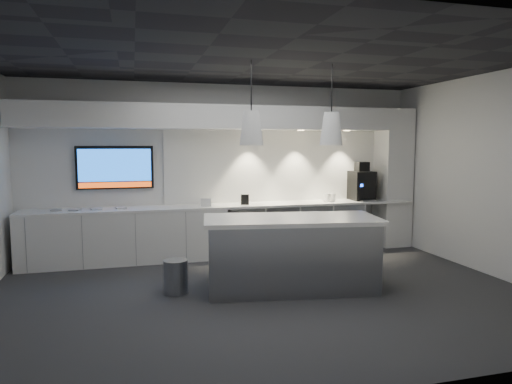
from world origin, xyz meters
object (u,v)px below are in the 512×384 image
object	(u,v)px
island	(291,253)
wall_tv	(115,167)
bin	(176,277)
coffee_machine	(362,184)

from	to	relation	value
island	wall_tv	bearing A→B (deg)	143.54
wall_tv	island	world-z (taller)	wall_tv
bin	coffee_machine	distance (m)	4.20
wall_tv	bin	distance (m)	2.61
wall_tv	island	distance (m)	3.45
island	coffee_machine	distance (m)	3.06
wall_tv	bin	size ratio (longest dim) A/B	2.82
island	coffee_machine	world-z (taller)	coffee_machine
wall_tv	coffee_machine	bearing A→B (deg)	-3.18
bin	coffee_machine	bearing A→B (deg)	26.81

